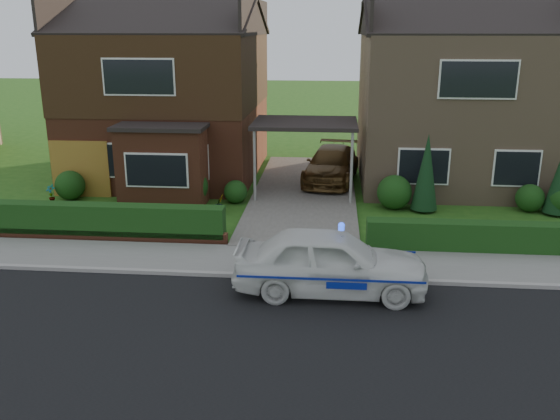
# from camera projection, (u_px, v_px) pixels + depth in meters

# --- Properties ---
(ground) EXTENTS (120.00, 120.00, 0.00)m
(ground) POSITION_uv_depth(u_px,v_px,m) (277.00, 341.00, 12.01)
(ground) COLOR #225416
(ground) RESTS_ON ground
(road) EXTENTS (60.00, 6.00, 0.02)m
(road) POSITION_uv_depth(u_px,v_px,m) (277.00, 341.00, 12.01)
(road) COLOR black
(road) RESTS_ON ground
(kerb) EXTENTS (60.00, 0.16, 0.12)m
(kerb) POSITION_uv_depth(u_px,v_px,m) (288.00, 277.00, 14.90)
(kerb) COLOR #9E9993
(kerb) RESTS_ON ground
(sidewalk) EXTENTS (60.00, 2.00, 0.10)m
(sidewalk) POSITION_uv_depth(u_px,v_px,m) (291.00, 262.00, 15.90)
(sidewalk) COLOR slate
(sidewalk) RESTS_ON ground
(driveway) EXTENTS (3.80, 12.00, 0.12)m
(driveway) POSITION_uv_depth(u_px,v_px,m) (304.00, 193.00, 22.46)
(driveway) COLOR #666059
(driveway) RESTS_ON ground
(house_left) EXTENTS (7.50, 9.53, 7.25)m
(house_left) POSITION_uv_depth(u_px,v_px,m) (170.00, 84.00, 24.60)
(house_left) COLOR brown
(house_left) RESTS_ON ground
(house_right) EXTENTS (7.50, 8.06, 7.25)m
(house_right) POSITION_uv_depth(u_px,v_px,m) (454.00, 90.00, 23.73)
(house_right) COLOR #98795D
(house_right) RESTS_ON ground
(carport_link) EXTENTS (3.80, 3.00, 2.77)m
(carport_link) POSITION_uv_depth(u_px,v_px,m) (305.00, 125.00, 21.64)
(carport_link) COLOR black
(carport_link) RESTS_ON ground
(garage_door) EXTENTS (2.20, 0.10, 2.10)m
(garage_door) POSITION_uv_depth(u_px,v_px,m) (80.00, 169.00, 21.88)
(garage_door) COLOR #915D1F
(garage_door) RESTS_ON ground
(dwarf_wall) EXTENTS (7.70, 0.25, 0.36)m
(dwarf_wall) POSITION_uv_depth(u_px,v_px,m) (99.00, 236.00, 17.50)
(dwarf_wall) COLOR brown
(dwarf_wall) RESTS_ON ground
(hedge_left) EXTENTS (7.50, 0.55, 0.90)m
(hedge_left) POSITION_uv_depth(u_px,v_px,m) (101.00, 240.00, 17.69)
(hedge_left) COLOR #143711
(hedge_left) RESTS_ON ground
(hedge_right) EXTENTS (7.50, 0.55, 0.80)m
(hedge_right) POSITION_uv_depth(u_px,v_px,m) (500.00, 254.00, 16.60)
(hedge_right) COLOR #143711
(hedge_right) RESTS_ON ground
(shrub_left_far) EXTENTS (1.08, 1.08, 1.08)m
(shrub_left_far) POSITION_uv_depth(u_px,v_px,m) (70.00, 185.00, 21.62)
(shrub_left_far) COLOR #143711
(shrub_left_far) RESTS_ON ground
(shrub_left_mid) EXTENTS (1.32, 1.32, 1.32)m
(shrub_left_mid) POSITION_uv_depth(u_px,v_px,m) (190.00, 186.00, 21.00)
(shrub_left_mid) COLOR #143711
(shrub_left_mid) RESTS_ON ground
(shrub_left_near) EXTENTS (0.84, 0.84, 0.84)m
(shrub_left_near) POSITION_uv_depth(u_px,v_px,m) (236.00, 192.00, 21.22)
(shrub_left_near) COLOR #143711
(shrub_left_near) RESTS_ON ground
(shrub_right_near) EXTENTS (1.20, 1.20, 1.20)m
(shrub_right_near) POSITION_uv_depth(u_px,v_px,m) (394.00, 192.00, 20.50)
(shrub_right_near) COLOR #143711
(shrub_right_near) RESTS_ON ground
(shrub_right_mid) EXTENTS (0.96, 0.96, 0.96)m
(shrub_right_mid) POSITION_uv_depth(u_px,v_px,m) (530.00, 198.00, 20.23)
(shrub_right_mid) COLOR #143711
(shrub_right_mid) RESTS_ON ground
(conifer_a) EXTENTS (0.90, 0.90, 2.60)m
(conifer_a) POSITION_uv_depth(u_px,v_px,m) (426.00, 175.00, 20.01)
(conifer_a) COLOR black
(conifer_a) RESTS_ON ground
(conifer_b) EXTENTS (0.90, 0.90, 2.20)m
(conifer_b) POSITION_uv_depth(u_px,v_px,m) (560.00, 183.00, 19.70)
(conifer_b) COLOR black
(conifer_b) RESTS_ON ground
(police_car) EXTENTS (4.20, 4.57, 1.72)m
(police_car) POSITION_uv_depth(u_px,v_px,m) (331.00, 262.00, 13.97)
(police_car) COLOR white
(police_car) RESTS_ON ground
(driveway_car) EXTENTS (2.47, 4.81, 1.33)m
(driveway_car) POSITION_uv_depth(u_px,v_px,m) (331.00, 165.00, 23.73)
(driveway_car) COLOR brown
(driveway_car) RESTS_ON driveway
(potted_plant_a) EXTENTS (0.41, 0.33, 0.67)m
(potted_plant_a) POSITION_uv_depth(u_px,v_px,m) (51.00, 194.00, 21.24)
(potted_plant_a) COLOR gray
(potted_plant_a) RESTS_ON ground
(potted_plant_b) EXTENTS (0.46, 0.43, 0.67)m
(potted_plant_b) POSITION_uv_depth(u_px,v_px,m) (219.00, 204.00, 20.03)
(potted_plant_b) COLOR gray
(potted_plant_b) RESTS_ON ground
(potted_plant_c) EXTENTS (0.49, 0.49, 0.84)m
(potted_plant_c) POSITION_uv_depth(u_px,v_px,m) (215.00, 221.00, 18.03)
(potted_plant_c) COLOR gray
(potted_plant_c) RESTS_ON ground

